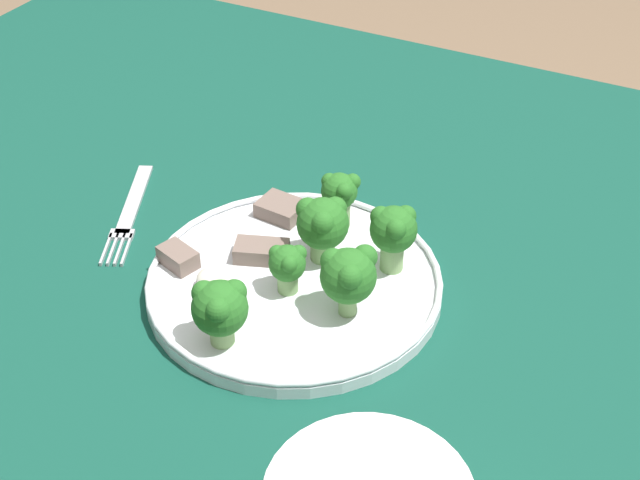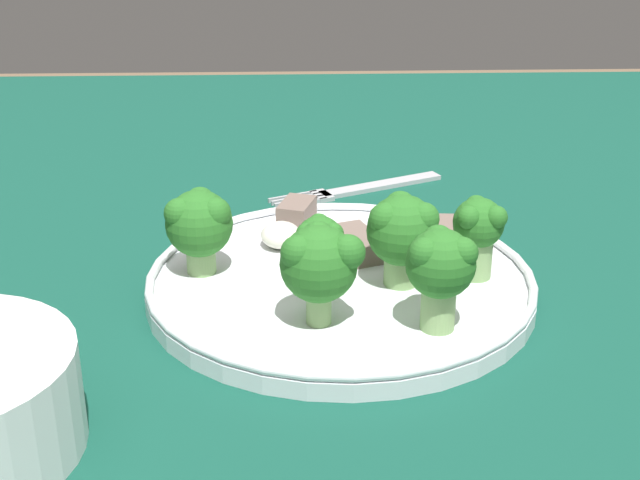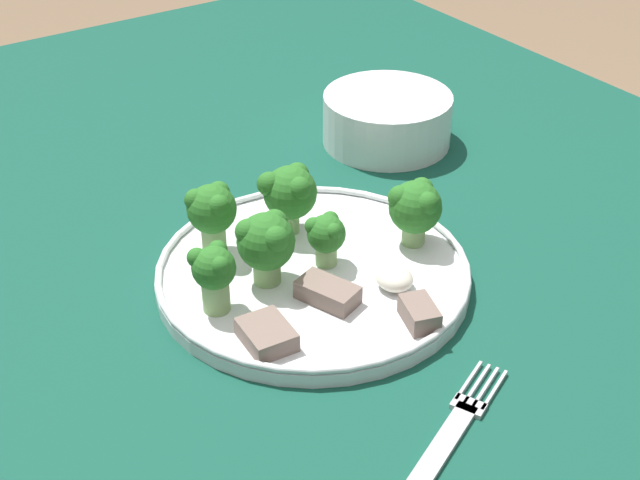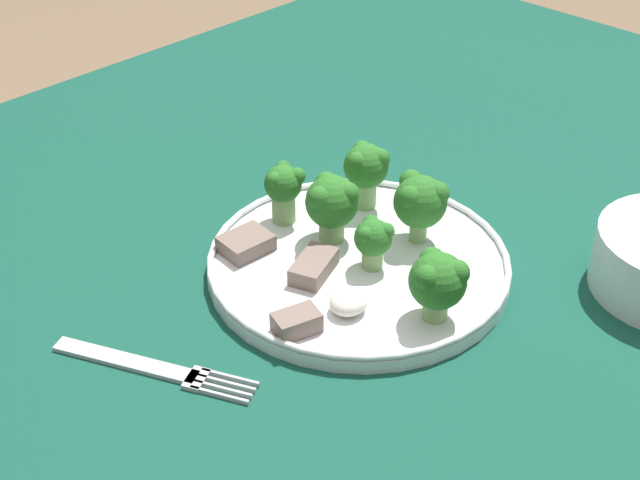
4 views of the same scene
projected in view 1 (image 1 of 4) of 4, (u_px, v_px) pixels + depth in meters
name	position (u px, v px, depth m)	size (l,w,h in m)	color
table	(303.00, 359.00, 0.86)	(1.37, 1.08, 0.75)	#114738
dinner_plate	(295.00, 282.00, 0.81)	(0.27, 0.27, 0.02)	white
fork	(130.00, 212.00, 0.91)	(0.09, 0.16, 0.00)	#B2B2B7
broccoli_floret_near_rim_left	(348.00, 275.00, 0.75)	(0.05, 0.05, 0.07)	#7FA866
broccoli_floret_center_left	(287.00, 264.00, 0.78)	(0.03, 0.03, 0.05)	#7FA866
broccoli_floret_back_left	(339.00, 194.00, 0.85)	(0.04, 0.04, 0.06)	#7FA866
broccoli_floret_front_left	(393.00, 231.00, 0.80)	(0.04, 0.04, 0.07)	#7FA866
broccoli_floret_center_back	(220.00, 308.00, 0.72)	(0.05, 0.05, 0.06)	#7FA866
broccoli_floret_mid_cluster	(322.00, 223.00, 0.81)	(0.05, 0.05, 0.06)	#7FA866
meat_slice_front_slice	(281.00, 209.00, 0.88)	(0.05, 0.04, 0.02)	#756056
meat_slice_middle_slice	(178.00, 257.00, 0.82)	(0.04, 0.03, 0.02)	#756056
meat_slice_rear_slice	(262.00, 251.00, 0.83)	(0.06, 0.04, 0.02)	#756056
sauce_dollop	(214.00, 280.00, 0.79)	(0.03, 0.03, 0.02)	silver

